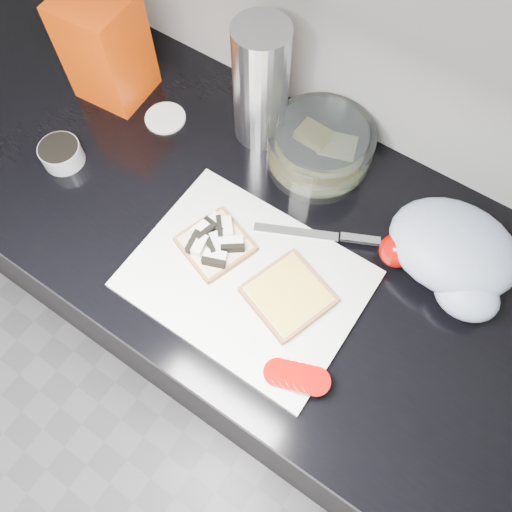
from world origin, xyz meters
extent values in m
cube|color=black|center=(0.00, 1.20, 0.43)|extent=(3.50, 0.60, 0.86)
cube|color=black|center=(0.00, 1.20, 0.88)|extent=(3.50, 0.64, 0.04)
cube|color=silver|center=(0.10, 1.09, 0.91)|extent=(0.40, 0.30, 0.01)
cube|color=beige|center=(0.01, 1.11, 0.92)|extent=(0.14, 0.14, 0.01)
cube|color=white|center=(0.00, 1.14, 0.93)|extent=(0.04, 0.03, 0.01)
cube|color=black|center=(0.00, 1.14, 0.93)|extent=(0.04, 0.01, 0.02)
cube|color=white|center=(0.02, 1.14, 0.94)|extent=(0.04, 0.04, 0.01)
cube|color=black|center=(0.02, 1.14, 0.94)|extent=(0.03, 0.04, 0.02)
cube|color=white|center=(0.04, 1.12, 0.93)|extent=(0.04, 0.04, 0.01)
cube|color=black|center=(0.04, 1.12, 0.93)|extent=(0.04, 0.03, 0.02)
cube|color=white|center=(-0.02, 1.12, 0.94)|extent=(0.03, 0.04, 0.01)
cube|color=black|center=(-0.02, 1.12, 0.94)|extent=(0.02, 0.04, 0.02)
cube|color=white|center=(0.02, 1.11, 0.93)|extent=(0.04, 0.04, 0.01)
cube|color=black|center=(0.02, 1.11, 0.93)|extent=(0.04, 0.03, 0.02)
cube|color=white|center=(0.03, 1.08, 0.94)|extent=(0.04, 0.03, 0.01)
cube|color=black|center=(0.03, 1.08, 0.94)|extent=(0.04, 0.02, 0.02)
cube|color=white|center=(0.00, 1.09, 0.94)|extent=(0.03, 0.04, 0.01)
cube|color=black|center=(0.00, 1.09, 0.94)|extent=(0.02, 0.04, 0.02)
cube|color=beige|center=(0.18, 1.10, 0.92)|extent=(0.16, 0.16, 0.02)
cube|color=gold|center=(0.18, 1.10, 0.93)|extent=(0.14, 0.14, 0.00)
cylinder|color=#9D0703|center=(0.23, 0.98, 0.91)|extent=(0.06, 0.06, 0.01)
cylinder|color=#9D0703|center=(0.25, 0.98, 0.92)|extent=(0.06, 0.06, 0.01)
cylinder|color=#9D0703|center=(0.26, 0.99, 0.92)|extent=(0.05, 0.05, 0.01)
cylinder|color=#9D0703|center=(0.27, 0.99, 0.93)|extent=(0.05, 0.05, 0.01)
cylinder|color=#9D0703|center=(0.28, 0.99, 0.93)|extent=(0.06, 0.06, 0.01)
cylinder|color=#9D0703|center=(0.29, 1.00, 0.93)|extent=(0.06, 0.06, 0.01)
cube|color=silver|center=(0.12, 1.22, 0.91)|extent=(0.15, 0.08, 0.00)
cube|color=silver|center=(0.23, 1.27, 0.92)|extent=(0.07, 0.04, 0.01)
cylinder|color=gray|center=(-0.36, 1.10, 0.92)|extent=(0.08, 0.08, 0.04)
cylinder|color=black|center=(-0.36, 1.10, 0.94)|extent=(0.08, 0.08, 0.01)
cylinder|color=silver|center=(-0.26, 1.30, 0.90)|extent=(0.11, 0.11, 0.01)
cylinder|color=silver|center=(0.07, 1.39, 0.94)|extent=(0.21, 0.21, 0.09)
cube|color=gold|center=(0.05, 1.39, 0.93)|extent=(0.07, 0.05, 0.05)
cube|color=#E7D88A|center=(0.10, 1.40, 0.92)|extent=(0.08, 0.08, 0.02)
cube|color=red|center=(-0.40, 1.31, 1.01)|extent=(0.15, 0.14, 0.22)
cylinder|color=silver|center=(-0.07, 1.39, 1.03)|extent=(0.11, 0.11, 0.25)
ellipsoid|color=#ABBBD2|center=(0.37, 1.33, 0.95)|extent=(0.24, 0.19, 0.10)
ellipsoid|color=#ABBBD2|center=(0.43, 1.26, 0.94)|extent=(0.12, 0.10, 0.07)
sphere|color=#9D0703|center=(0.29, 1.28, 0.93)|extent=(0.06, 0.06, 0.06)
camera|label=1|loc=(0.31, 0.81, 1.72)|focal=35.00mm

